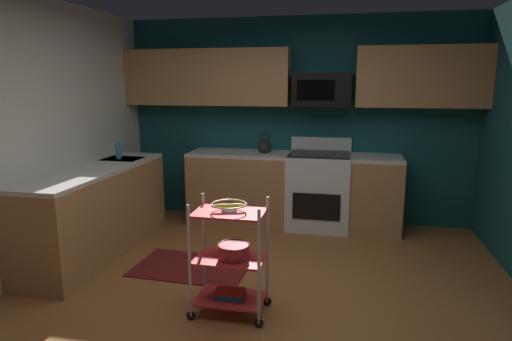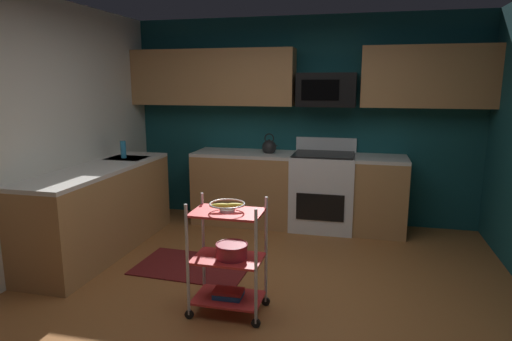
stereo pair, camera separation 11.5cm
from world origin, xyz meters
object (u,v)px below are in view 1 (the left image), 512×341
Objects in this scene: oven_range at (318,190)px; book_stack at (230,294)px; fruit_bowl at (229,206)px; rolling_cart at (230,259)px; mixing_bowl_large at (234,251)px; dish_soap_bottle at (118,150)px; kettle at (265,147)px; microwave at (322,90)px.

book_stack is at bearing -103.01° from oven_range.
fruit_bowl is (-0.52, -2.26, 0.40)m from oven_range.
rolling_cart is 3.63× the size of mixing_bowl_large.
fruit_bowl is 1.36× the size of dish_soap_bottle.
fruit_bowl is 2.27m from kettle.
kettle reaches higher than book_stack.
microwave reaches higher than mixing_bowl_large.
fruit_bowl is at bearing 90.00° from rolling_cart.
dish_soap_bottle reaches higher than oven_range.
rolling_cart is 3.86× the size of book_stack.
mixing_bowl_large is 1.06× the size of book_stack.
mixing_bowl_large is 2.32m from kettle.
dish_soap_bottle reaches higher than fruit_bowl.
microwave is 2.73m from rolling_cart.
rolling_cart reaches higher than book_stack.
kettle is at bearing 25.83° from dish_soap_bottle.
mixing_bowl_large is (0.03, 0.00, 0.07)m from rolling_cart.
kettle is 1.75m from dish_soap_bottle.
dish_soap_bottle is (-1.74, 1.50, 0.86)m from book_stack.
rolling_cart is at bearing 0.00° from book_stack.
dish_soap_bottle is at bearing 139.27° from fruit_bowl.
rolling_cart is 2.33m from kettle.
book_stack is at bearing 180.00° from mixing_bowl_large.
rolling_cart is at bearing -40.73° from dish_soap_bottle.
book_stack is (-0.52, -2.26, -0.32)m from oven_range.
mixing_bowl_large is at bearing -0.00° from fruit_bowl.
kettle is (-0.16, 2.26, 0.84)m from book_stack.
mixing_bowl_large is 0.36m from book_stack.
microwave is 2.52m from dish_soap_bottle.
microwave reaches higher than kettle.
mixing_bowl_large is at bearing -102.25° from oven_range.
dish_soap_bottle is (-2.26, -0.87, -0.68)m from microwave.
dish_soap_bottle is at bearing 139.27° from book_stack.
oven_range is 1.20× the size of rolling_cart.
oven_range is at bearing 0.32° from kettle.
oven_range reaches higher than fruit_bowl.
rolling_cart is 0.07m from mixing_bowl_large.
oven_range is at bearing 18.78° from dish_soap_bottle.
microwave is 0.77× the size of rolling_cart.
fruit_bowl is 1.03× the size of kettle.
kettle reaches higher than rolling_cart.
kettle is (-0.16, 2.26, 0.54)m from rolling_cart.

